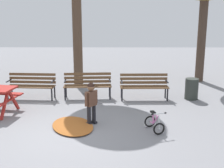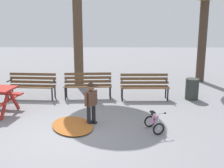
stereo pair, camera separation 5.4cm
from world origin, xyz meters
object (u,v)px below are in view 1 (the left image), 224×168
at_px(park_bench_right, 144,84).
at_px(child_standing, 91,100).
at_px(park_bench_far_left, 32,84).
at_px(trash_bin, 192,89).
at_px(park_bench_left, 88,83).
at_px(kids_bicycle, 154,123).

height_order(park_bench_right, child_standing, child_standing).
xyz_separation_m(park_bench_far_left, park_bench_right, (3.79, -0.05, 0.00)).
height_order(child_standing, trash_bin, child_standing).
xyz_separation_m(park_bench_far_left, park_bench_left, (1.89, 0.08, 0.00)).
bearing_deg(kids_bicycle, park_bench_left, 123.31).
relative_size(park_bench_right, trash_bin, 2.28).
relative_size(park_bench_right, kids_bicycle, 2.58).
xyz_separation_m(kids_bicycle, trash_bin, (1.61, 2.75, 0.15)).
xyz_separation_m(park_bench_left, child_standing, (0.31, -2.46, 0.15)).
relative_size(park_bench_right, child_standing, 1.44).
bearing_deg(trash_bin, park_bench_left, 177.90).
bearing_deg(park_bench_left, child_standing, -82.80).
bearing_deg(park_bench_right, child_standing, -124.41).
distance_m(park_bench_far_left, trash_bin, 5.40).
height_order(park_bench_far_left, child_standing, child_standing).
bearing_deg(park_bench_left, trash_bin, -2.10).
bearing_deg(park_bench_right, park_bench_far_left, 179.29).
height_order(child_standing, kids_bicycle, child_standing).
relative_size(child_standing, trash_bin, 1.59).
bearing_deg(park_bench_far_left, park_bench_left, 2.52).
bearing_deg(child_standing, trash_bin, 36.08).
bearing_deg(trash_bin, kids_bicycle, -120.40).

